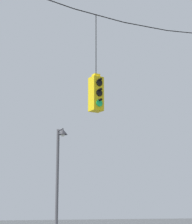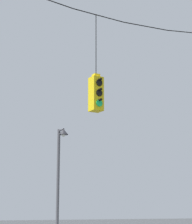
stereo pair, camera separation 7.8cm
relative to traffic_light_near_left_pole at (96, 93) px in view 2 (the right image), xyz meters
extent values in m
cylinder|color=black|center=(0.13, 0.01, 2.50)|extent=(1.81, 0.03, 0.03)
cylinder|color=black|center=(1.95, 0.01, 2.57)|extent=(1.82, 0.03, 0.16)
cylinder|color=black|center=(3.76, 0.01, 2.77)|extent=(1.82, 0.03, 0.30)
cube|color=yellow|center=(0.00, 0.01, -0.03)|extent=(0.34, 0.34, 1.02)
cube|color=yellow|center=(0.00, 0.01, 0.53)|extent=(0.19, 0.19, 0.10)
cylinder|color=black|center=(0.00, 0.01, 1.53)|extent=(0.02, 0.02, 1.90)
cylinder|color=black|center=(0.00, -0.18, 0.28)|extent=(0.20, 0.03, 0.20)
cylinder|color=black|center=(0.00, -0.22, 0.37)|extent=(0.07, 0.12, 0.07)
cylinder|color=black|center=(0.00, -0.18, -0.03)|extent=(0.20, 0.03, 0.20)
cylinder|color=black|center=(0.00, -0.22, 0.06)|extent=(0.07, 0.12, 0.07)
cylinder|color=#19C666|center=(0.00, -0.18, -0.34)|extent=(0.20, 0.03, 0.20)
cylinder|color=black|center=(0.00, -0.22, -0.25)|extent=(0.07, 0.12, 0.07)
cylinder|color=#515156|center=(1.20, 4.83, -2.87)|extent=(0.12, 0.12, 5.35)
cylinder|color=#515156|center=(1.20, 4.63, -0.24)|extent=(0.07, 0.41, 0.07)
cone|color=#232328|center=(1.20, 4.42, -0.35)|extent=(0.37, 0.37, 0.22)
sphere|color=silver|center=(1.20, 4.42, -0.46)|extent=(0.17, 0.17, 0.17)
camera|label=1|loc=(-6.49, -10.52, -3.40)|focal=70.00mm
camera|label=2|loc=(-6.43, -10.56, -3.40)|focal=70.00mm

